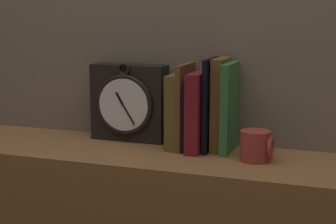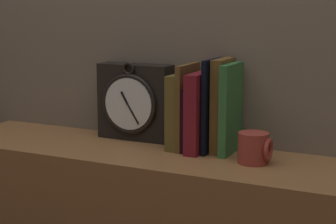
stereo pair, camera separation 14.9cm
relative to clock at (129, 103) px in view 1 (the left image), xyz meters
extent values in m
cube|color=black|center=(0.00, 0.01, 0.00)|extent=(0.22, 0.07, 0.22)
torus|color=black|center=(0.00, -0.03, 0.00)|extent=(0.18, 0.01, 0.18)
cylinder|color=silver|center=(0.00, -0.04, 0.00)|extent=(0.15, 0.01, 0.15)
cube|color=black|center=(-0.01, -0.04, 0.02)|extent=(0.03, 0.00, 0.04)
cube|color=black|center=(0.02, -0.04, -0.03)|extent=(0.04, 0.00, 0.06)
torus|color=black|center=(0.00, -0.03, 0.10)|extent=(0.04, 0.01, 0.04)
cube|color=brown|center=(0.16, -0.03, -0.01)|extent=(0.03, 0.14, 0.21)
cube|color=brown|center=(0.18, -0.03, 0.01)|extent=(0.01, 0.14, 0.24)
cube|color=black|center=(0.20, -0.03, -0.03)|extent=(0.02, 0.14, 0.17)
cube|color=maroon|center=(0.23, -0.04, 0.00)|extent=(0.04, 0.16, 0.22)
cube|color=black|center=(0.26, -0.03, 0.01)|extent=(0.01, 0.14, 0.25)
cube|color=brown|center=(0.28, -0.02, 0.01)|extent=(0.03, 0.12, 0.25)
cube|color=#316C36|center=(0.31, -0.03, 0.01)|extent=(0.02, 0.13, 0.24)
cylinder|color=#9E382D|center=(0.40, -0.10, -0.07)|extent=(0.08, 0.08, 0.08)
torus|color=#9E382D|center=(0.43, -0.10, -0.07)|extent=(0.01, 0.06, 0.06)
camera|label=1|loc=(0.66, -1.49, 0.28)|focal=60.00mm
camera|label=2|loc=(0.80, -1.43, 0.28)|focal=60.00mm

